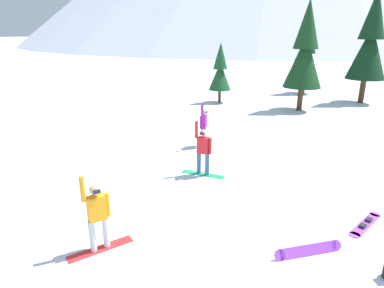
# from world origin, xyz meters

# --- Properties ---
(ground_plane) EXTENTS (800.00, 800.00, 0.00)m
(ground_plane) POSITION_xyz_m (0.00, 0.00, 0.00)
(ground_plane) COLOR silver
(snowboarder_foreground) EXTENTS (1.05, 1.46, 1.95)m
(snowboarder_foreground) POSITION_xyz_m (-2.64, -1.45, 0.91)
(snowboarder_foreground) COLOR red
(snowboarder_foreground) RESTS_ON ground_plane
(snowboarder_midground) EXTENTS (1.59, 0.34, 1.97)m
(snowboarder_midground) POSITION_xyz_m (-2.14, 3.56, 0.92)
(snowboarder_midground) COLOR #19B259
(snowboarder_midground) RESTS_ON ground_plane
(snowboarder_background) EXTENTS (0.53, 1.60, 1.98)m
(snowboarder_background) POSITION_xyz_m (-3.36, 6.45, 0.93)
(snowboarder_background) COLOR #19B259
(snowboarder_background) RESTS_ON ground_plane
(loose_snowboard_near_right) EXTENTS (1.42, 1.19, 0.25)m
(loose_snowboard_near_right) POSITION_xyz_m (1.85, 0.42, 0.13)
(loose_snowboard_near_right) COLOR #993FD8
(loose_snowboard_near_right) RESTS_ON ground_plane
(loose_snowboard_far_spare) EXTENTS (0.89, 1.70, 0.09)m
(loose_snowboard_far_spare) POSITION_xyz_m (3.11, 2.38, 0.02)
(loose_snowboard_far_spare) COLOR #993FD8
(loose_snowboard_far_spare) RESTS_ON ground_plane
(pine_tree_young) EXTENTS (2.64, 2.64, 7.81)m
(pine_tree_young) POSITION_xyz_m (3.30, 20.39, 4.25)
(pine_tree_young) COLOR #472D19
(pine_tree_young) RESTS_ON ground_plane
(pine_tree_short) EXTENTS (1.61, 1.61, 4.27)m
(pine_tree_short) POSITION_xyz_m (-6.16, 16.07, 2.33)
(pine_tree_short) COLOR #472D19
(pine_tree_short) RESTS_ON ground_plane
(pine_tree_leaning) EXTENTS (2.06, 2.06, 5.78)m
(pine_tree_leaning) POSITION_xyz_m (-1.08, 22.68, 3.15)
(pine_tree_leaning) COLOR #472D19
(pine_tree_leaning) RESTS_ON ground_plane
(pine_tree_broad) EXTENTS (2.42, 2.42, 6.90)m
(pine_tree_broad) POSITION_xyz_m (-0.46, 15.92, 3.76)
(pine_tree_broad) COLOR #472D19
(pine_tree_broad) RESTS_ON ground_plane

